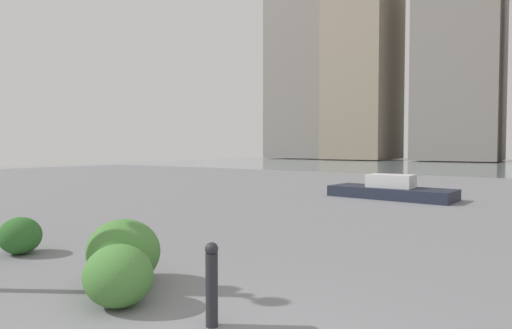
% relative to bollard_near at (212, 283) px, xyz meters
% --- Properties ---
extents(river_water, '(90.00, 90.00, 0.00)m').
position_rel_bollard_near_xyz_m(river_water, '(-0.64, -33.92, -0.55)').
color(river_water, slate).
rests_on(river_water, ground).
extents(building_slab, '(11.42, 14.98, 32.95)m').
position_rel_bollard_near_xyz_m(building_slab, '(8.13, -66.66, 15.01)').
color(building_slab, gray).
rests_on(building_slab, ground).
extents(building_annex, '(10.02, 14.15, 40.69)m').
position_rel_bollard_near_xyz_m(building_annex, '(23.25, -65.88, 18.88)').
color(building_annex, gray).
rests_on(building_annex, ground).
extents(building_highrise, '(14.52, 12.72, 32.30)m').
position_rel_bollard_near_xyz_m(building_highrise, '(34.02, -67.60, 15.72)').
color(building_highrise, gray).
rests_on(building_highrise, ground).
extents(bollard_near, '(0.13, 0.13, 0.82)m').
position_rel_bollard_near_xyz_m(bollard_near, '(0.00, 0.00, 0.00)').
color(bollard_near, '#232328').
rests_on(bollard_near, ground).
extents(shrub_low, '(0.80, 0.72, 0.68)m').
position_rel_bollard_near_xyz_m(shrub_low, '(1.17, 0.21, -0.09)').
color(shrub_low, '#477F38').
rests_on(shrub_low, ground).
extents(shrub_wide, '(0.71, 0.64, 0.60)m').
position_rel_bollard_near_xyz_m(shrub_wide, '(4.38, -0.23, -0.13)').
color(shrub_wide, '#2D6628').
rests_on(shrub_wide, ground).
extents(shrub_tall, '(0.97, 0.88, 0.83)m').
position_rel_bollard_near_xyz_m(shrub_tall, '(1.75, -0.28, -0.01)').
color(shrub_tall, '#477F38').
rests_on(shrub_tall, ground).
extents(boat, '(4.27, 1.94, 0.95)m').
position_rel_bollard_near_xyz_m(boat, '(1.74, -11.35, -0.22)').
color(boat, '#1E2333').
rests_on(boat, ground).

